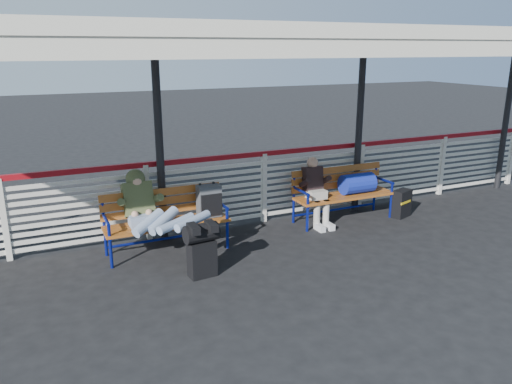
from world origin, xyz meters
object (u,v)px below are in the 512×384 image
bench_left (180,210)px  companion_person (316,191)px  bench_right (350,186)px  traveler_man (161,216)px  luggage_stack (202,248)px  suitcase_side (402,203)px

bench_left → companion_person: (2.38, 0.09, -0.01)m
bench_right → bench_left: bearing=-178.3°
traveler_man → companion_person: size_ratio=1.43×
traveler_man → luggage_stack: bearing=-63.3°
bench_left → suitcase_side: 4.00m
traveler_man → suitcase_side: (4.34, 0.13, -0.42)m
bench_right → companion_person: companion_person is taller
bench_left → traveler_man: size_ratio=1.10×
luggage_stack → bench_left: bench_left is taller
suitcase_side → traveler_man: bearing=162.7°
bench_left → suitcase_side: bearing=-3.0°
bench_left → bench_right: 3.06m
bench_left → traveler_man: traveler_man is taller
bench_left → bench_right: bench_left is taller
luggage_stack → companion_person: size_ratio=0.64×
suitcase_side → bench_right: bearing=142.8°
companion_person → suitcase_side: 1.66m
bench_left → companion_person: 2.38m
bench_left → traveler_man: (-0.37, -0.34, 0.07)m
bench_right → suitcase_side: (0.92, -0.30, -0.35)m
companion_person → suitcase_side: companion_person is taller
traveler_man → suitcase_side: size_ratio=3.31×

